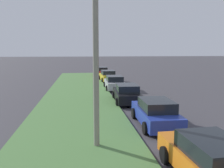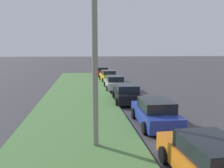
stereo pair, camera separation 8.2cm
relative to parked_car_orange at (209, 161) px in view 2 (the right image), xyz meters
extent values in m
cube|color=#517F42|center=(4.78, 4.28, -0.66)|extent=(60.00, 6.00, 0.12)
cube|color=orange|center=(0.05, 0.00, -0.15)|extent=(4.37, 1.97, 0.70)
cube|color=black|center=(-0.15, -0.01, 0.48)|extent=(2.26, 1.68, 0.55)
cylinder|color=black|center=(1.36, 0.95, -0.40)|extent=(0.65, 0.24, 0.64)
cylinder|color=black|center=(1.43, -0.84, -0.40)|extent=(0.65, 0.24, 0.64)
cube|color=#23389E|center=(5.66, -0.07, -0.15)|extent=(4.33, 1.87, 0.70)
cube|color=black|center=(5.46, -0.07, 0.48)|extent=(2.23, 1.64, 0.55)
cylinder|color=black|center=(7.03, 0.81, -0.40)|extent=(0.64, 0.23, 0.64)
cylinder|color=black|center=(7.00, -0.99, -0.40)|extent=(0.64, 0.23, 0.64)
cylinder|color=black|center=(4.33, 0.85, -0.40)|extent=(0.64, 0.23, 0.64)
cylinder|color=black|center=(4.30, -0.95, -0.40)|extent=(0.64, 0.23, 0.64)
cube|color=black|center=(11.42, 0.40, -0.15)|extent=(4.38, 2.00, 0.70)
cube|color=black|center=(11.22, 0.40, 0.48)|extent=(2.27, 1.70, 0.55)
cylinder|color=black|center=(12.81, 1.23, -0.40)|extent=(0.65, 0.25, 0.64)
cylinder|color=black|center=(12.73, -0.57, -0.40)|extent=(0.65, 0.25, 0.64)
cylinder|color=black|center=(10.12, 1.36, -0.40)|extent=(0.65, 0.25, 0.64)
cylinder|color=black|center=(10.03, -0.44, -0.40)|extent=(0.65, 0.25, 0.64)
cube|color=#B2B5BA|center=(17.60, 0.50, -0.15)|extent=(4.32, 1.85, 0.70)
cube|color=black|center=(17.40, 0.50, 0.48)|extent=(2.22, 1.62, 0.55)
cylinder|color=black|center=(18.96, 1.38, -0.40)|extent=(0.64, 0.23, 0.64)
cylinder|color=black|center=(18.94, -0.42, -0.40)|extent=(0.64, 0.23, 0.64)
cylinder|color=black|center=(16.26, 1.41, -0.40)|extent=(0.64, 0.23, 0.64)
cylinder|color=black|center=(16.24, -0.39, -0.40)|extent=(0.64, 0.23, 0.64)
cube|color=gold|center=(24.16, 0.45, -0.15)|extent=(4.40, 2.05, 0.70)
cube|color=black|center=(23.96, 0.44, 0.48)|extent=(2.29, 1.73, 0.55)
cylinder|color=black|center=(25.45, 1.43, -0.40)|extent=(0.65, 0.26, 0.64)
cylinder|color=black|center=(25.56, -0.37, -0.40)|extent=(0.65, 0.26, 0.64)
cylinder|color=black|center=(22.76, 1.27, -0.40)|extent=(0.65, 0.26, 0.64)
cylinder|color=black|center=(22.87, -0.53, -0.40)|extent=(0.65, 0.26, 0.64)
cube|color=red|center=(30.30, 0.64, -0.15)|extent=(4.39, 2.02, 0.70)
cube|color=black|center=(30.10, 0.65, 0.48)|extent=(2.28, 1.71, 0.55)
cylinder|color=black|center=(31.69, 1.47, -0.40)|extent=(0.65, 0.25, 0.64)
cylinder|color=black|center=(31.60, -0.33, -0.40)|extent=(0.65, 0.25, 0.64)
cylinder|color=black|center=(28.99, 1.60, -0.40)|extent=(0.65, 0.25, 0.64)
cylinder|color=black|center=(28.90, -0.19, -0.40)|extent=(0.65, 0.25, 0.64)
cylinder|color=gray|center=(3.07, 3.36, 3.03)|extent=(0.24, 0.24, 7.50)
camera|label=1|loc=(-6.27, 3.96, 3.43)|focal=36.86mm
camera|label=2|loc=(-6.29, 3.88, 3.43)|focal=36.86mm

